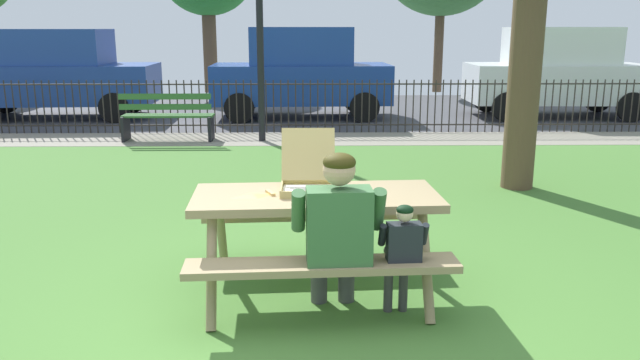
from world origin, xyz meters
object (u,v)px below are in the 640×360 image
object	(u,v)px
parked_car_left	(52,72)
parked_car_center	(301,72)
pizza_box_open	(308,176)
parked_car_right	(558,72)
pizza_slice_on_table	(257,195)
child_at_table	(402,250)
lamp_post_walkway	(259,0)
park_bench_center	(168,117)
adult_at_table	(338,229)
picnic_table_foreground	(316,216)

from	to	relation	value
parked_car_left	parked_car_center	bearing A→B (deg)	0.01
pizza_box_open	parked_car_right	bearing A→B (deg)	59.71
pizza_box_open	pizza_slice_on_table	size ratio (longest dim) A/B	1.69
child_at_table	lamp_post_walkway	world-z (taller)	lamp_post_walkway
child_at_table	park_bench_center	world-z (taller)	park_bench_center
parked_car_right	park_bench_center	bearing A→B (deg)	-159.62
parked_car_left	parked_car_right	distance (m)	11.24
adult_at_table	parked_car_center	world-z (taller)	parked_car_center
adult_at_table	child_at_table	size ratio (longest dim) A/B	1.41
child_at_table	park_bench_center	xyz separation A→B (m)	(-3.13, 7.16, -0.09)
pizza_box_open	parked_car_left	xyz separation A→B (m)	(-5.68, 9.52, 0.13)
pizza_slice_on_table	parked_car_right	bearing A→B (deg)	58.56
picnic_table_foreground	parked_car_right	bearing A→B (deg)	60.33
park_bench_center	parked_car_left	world-z (taller)	parked_car_left
adult_at_table	lamp_post_walkway	size ratio (longest dim) A/B	0.30
picnic_table_foreground	parked_car_center	bearing A→B (deg)	91.37
parked_car_center	parked_car_right	world-z (taller)	same
pizza_slice_on_table	parked_car_center	xyz separation A→B (m)	(0.20, 9.71, 0.23)
pizza_slice_on_table	parked_car_center	size ratio (longest dim) A/B	0.08
pizza_slice_on_table	parked_car_center	distance (m)	9.71
pizza_box_open	park_bench_center	bearing A→B (deg)	111.04
child_at_table	parked_car_right	bearing A→B (deg)	64.08
parked_car_left	adult_at_table	bearing A→B (deg)	-59.96
lamp_post_walkway	parked_car_center	bearing A→B (deg)	77.72
adult_at_table	lamp_post_walkway	distance (m)	7.40
adult_at_table	parked_car_center	size ratio (longest dim) A/B	0.30
child_at_table	parked_car_left	xyz separation A→B (m)	(-6.30, 10.16, 0.49)
pizza_slice_on_table	child_at_table	size ratio (longest dim) A/B	0.35
picnic_table_foreground	pizza_box_open	size ratio (longest dim) A/B	3.75
park_bench_center	parked_car_right	size ratio (longest dim) A/B	0.41
pizza_box_open	lamp_post_walkway	distance (m)	6.71
parked_car_right	parked_car_left	bearing A→B (deg)	-179.99
lamp_post_walkway	parked_car_center	distance (m)	3.42
picnic_table_foreground	park_bench_center	distance (m)	7.14
lamp_post_walkway	parked_car_right	world-z (taller)	lamp_post_walkway
pizza_box_open	child_at_table	distance (m)	0.96
parked_car_center	child_at_table	bearing A→B (deg)	-85.51
pizza_slice_on_table	child_at_table	bearing A→B (deg)	-24.45
park_bench_center	parked_car_left	distance (m)	4.40
adult_at_table	pizza_box_open	bearing A→B (deg)	106.99
lamp_post_walkway	parked_car_center	xyz separation A→B (m)	(0.66, 3.05, -1.40)
park_bench_center	parked_car_center	bearing A→B (deg)	52.09
picnic_table_foreground	pizza_slice_on_table	distance (m)	0.47
pizza_box_open	child_at_table	xyz separation A→B (m)	(0.62, -0.64, -0.36)
child_at_table	park_bench_center	distance (m)	7.82
pizza_box_open	parked_car_center	size ratio (longest dim) A/B	0.13
lamp_post_walkway	parked_car_left	distance (m)	5.89
adult_at_table	child_at_table	bearing A→B (deg)	-0.62
pizza_slice_on_table	parked_car_right	xyz separation A→B (m)	(5.93, 9.71, 0.23)
pizza_slice_on_table	parked_car_center	world-z (taller)	parked_car_center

